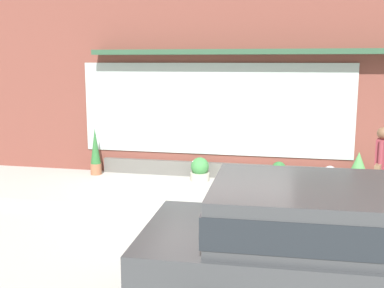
# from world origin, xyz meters

# --- Properties ---
(ground_plane) EXTENTS (60.00, 60.00, 0.00)m
(ground_plane) POSITION_xyz_m (0.00, 0.00, 0.00)
(ground_plane) COLOR #B2AFA8
(curb_strip) EXTENTS (14.00, 0.24, 0.12)m
(curb_strip) POSITION_xyz_m (0.00, -0.20, 0.06)
(curb_strip) COLOR #B2B2AD
(curb_strip) RESTS_ON ground_plane
(storefront) EXTENTS (14.00, 0.81, 4.96)m
(storefront) POSITION_xyz_m (-0.01, 3.19, 2.43)
(storefront) COLOR brown
(storefront) RESTS_ON ground_plane
(fire_hydrant) EXTENTS (0.39, 0.35, 0.82)m
(fire_hydrant) POSITION_xyz_m (1.94, 1.07, 0.41)
(fire_hydrant) COLOR #B2B2B7
(fire_hydrant) RESTS_ON ground_plane
(pedestrian_with_handbag) EXTENTS (0.31, 0.62, 1.63)m
(pedestrian_with_handbag) POSITION_xyz_m (2.80, 0.79, 0.94)
(pedestrian_with_handbag) COLOR brown
(pedestrian_with_handbag) RESTS_ON ground_plane
(parked_car_dark_gray) EXTENTS (4.44, 2.21, 1.52)m
(parked_car_dark_gray) POSITION_xyz_m (1.72, -3.13, 0.87)
(parked_car_dark_gray) COLOR #383A3D
(parked_car_dark_gray) RESTS_ON ground_plane
(potted_plant_trailing_edge) EXTENTS (0.50, 0.50, 0.82)m
(potted_plant_trailing_edge) POSITION_xyz_m (2.67, 2.65, 0.39)
(potted_plant_trailing_edge) COLOR #9E6042
(potted_plant_trailing_edge) RESTS_ON ground_plane
(potted_plant_window_right) EXTENTS (0.46, 0.46, 0.56)m
(potted_plant_window_right) POSITION_xyz_m (-0.90, 2.54, 0.27)
(potted_plant_window_right) COLOR #B7B2A3
(potted_plant_window_right) RESTS_ON ground_plane
(potted_plant_window_center) EXTENTS (0.32, 0.32, 0.58)m
(potted_plant_window_center) POSITION_xyz_m (0.94, 2.37, 0.31)
(potted_plant_window_center) COLOR #B7B2A3
(potted_plant_window_center) RESTS_ON ground_plane
(potted_plant_corner_tall) EXTENTS (0.27, 0.27, 1.16)m
(potted_plant_corner_tall) POSITION_xyz_m (-3.57, 2.61, 0.56)
(potted_plant_corner_tall) COLOR #9E6042
(potted_plant_corner_tall) RESTS_ON ground_plane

